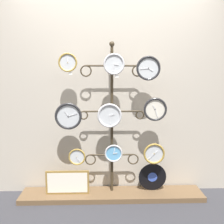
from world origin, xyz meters
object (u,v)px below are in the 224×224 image
Objects in this scene: clock_middle_right at (155,109)px; clock_bottom_left at (77,157)px; clock_middle_left at (68,116)px; vinyl_record at (152,177)px; clock_top_left at (68,62)px; clock_middle_center at (110,116)px; clock_bottom_right at (154,154)px; clock_bottom_center at (114,153)px; picture_frame at (67,182)px; display_stand at (112,144)px; clock_top_right at (148,68)px; clock_top_center at (114,64)px.

clock_middle_right is 1.36× the size of clock_bottom_left.
vinyl_record is (1.00, 0.07, -0.78)m from clock_middle_left.
clock_top_left is 0.75× the size of clock_middle_center.
clock_middle_center is 1.12× the size of clock_bottom_right.
picture_frame is (-0.55, -0.01, -0.35)m from clock_bottom_center.
clock_middle_center is at bearing -172.49° from vinyl_record.
display_stand is 6.72× the size of clock_top_right.
picture_frame is at bearing 179.80° from clock_middle_right.
display_stand is at bearing 101.11° from clock_top_center.
clock_middle_right is 1.28× the size of clock_bottom_center.
clock_top_right is (0.39, 0.02, -0.04)m from clock_top_center.
clock_top_left is 0.62× the size of vinyl_record.
clock_bottom_right is at bearing -100.38° from clock_middle_right.
clock_middle_center is at bearing 0.47° from clock_middle_left.
clock_top_left reaches higher than clock_top_right.
display_stand is at bearing 178.53° from vinyl_record.
clock_top_left is at bearing -176.48° from vinyl_record.
clock_middle_right is at bearing -0.41° from clock_middle_center.
picture_frame is (-0.53, -0.08, -0.45)m from display_stand.
picture_frame is at bearing 173.16° from clock_middle_left.
clock_top_right reaches higher than clock_bottom_center.
clock_top_center is at bearing -177.81° from clock_middle_right.
display_stand is at bearing 12.47° from clock_bottom_left.
clock_bottom_left is at bearing -179.69° from clock_middle_right.
clock_top_right is 1.30× the size of clock_bottom_center.
clock_top_left is 1.71m from vinyl_record.
picture_frame is at bearing -176.13° from vinyl_record.
clock_middle_left reaches higher than picture_frame.
clock_bottom_right is (0.48, -0.04, 0.00)m from clock_bottom_center.
clock_bottom_left is 0.43m from clock_bottom_center.
clock_top_left is 1.00× the size of clock_bottom_center.
clock_top_center reaches higher than clock_bottom_left.
clock_bottom_center reaches higher than vinyl_record.
clock_bottom_right is at bearing -1.61° from picture_frame.
clock_top_left reaches higher than clock_middle_left.
clock_middle_center is 0.55× the size of picture_frame.
clock_bottom_center is (0.43, 0.02, 0.03)m from clock_bottom_left.
clock_middle_left is (-0.01, -0.01, -0.61)m from clock_top_left.
clock_bottom_center is at bearing -172.70° from vinyl_record.
clock_top_center is 0.70m from clock_middle_right.
clock_bottom_left is at bearing -4.02° from picture_frame.
display_stand is at bearing 9.77° from clock_middle_left.
vinyl_record is at bearing 7.30° from clock_bottom_center.
clock_top_right is 1.38× the size of clock_bottom_left.
display_stand is 0.12m from clock_bottom_center.
clock_top_left is 0.84× the size of clock_bottom_right.
vinyl_record is (0.09, 0.07, -1.32)m from clock_top_right.
clock_middle_right reaches higher than clock_middle_center.
vinyl_record is at bearing 3.87° from picture_frame.
vinyl_record is at bearing 86.50° from clock_bottom_right.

